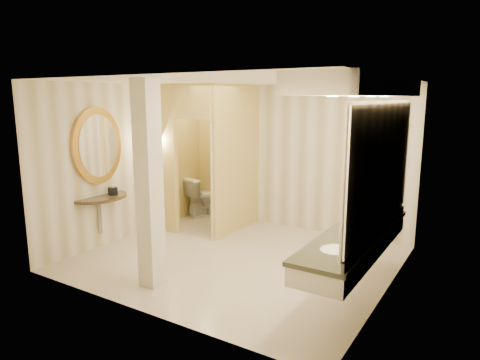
% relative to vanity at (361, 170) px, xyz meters
% --- Properties ---
extents(floor, '(4.50, 4.50, 0.00)m').
position_rel_vanity_xyz_m(floor, '(-1.98, 0.40, -1.63)').
color(floor, beige).
rests_on(floor, ground).
extents(ceiling, '(4.50, 4.50, 0.00)m').
position_rel_vanity_xyz_m(ceiling, '(-1.98, 0.40, 1.07)').
color(ceiling, white).
rests_on(ceiling, wall_back).
extents(wall_back, '(4.50, 0.02, 2.70)m').
position_rel_vanity_xyz_m(wall_back, '(-1.98, 2.40, -0.28)').
color(wall_back, beige).
rests_on(wall_back, floor).
extents(wall_front, '(4.50, 0.02, 2.70)m').
position_rel_vanity_xyz_m(wall_front, '(-1.98, -1.60, -0.28)').
color(wall_front, beige).
rests_on(wall_front, floor).
extents(wall_left, '(0.02, 4.00, 2.70)m').
position_rel_vanity_xyz_m(wall_left, '(-4.23, 0.40, -0.28)').
color(wall_left, beige).
rests_on(wall_left, floor).
extents(wall_right, '(0.02, 4.00, 2.70)m').
position_rel_vanity_xyz_m(wall_right, '(0.27, 0.40, -0.28)').
color(wall_right, beige).
rests_on(wall_right, floor).
extents(toilet_closet, '(1.50, 1.55, 2.70)m').
position_rel_vanity_xyz_m(toilet_closet, '(-3.10, 1.37, -0.24)').
color(toilet_closet, '#F3DF7F').
rests_on(toilet_closet, floor).
extents(wall_sconce, '(0.14, 0.14, 0.42)m').
position_rel_vanity_xyz_m(wall_sconce, '(-3.90, 0.83, 0.10)').
color(wall_sconce, gold).
rests_on(wall_sconce, toilet_closet).
extents(vanity, '(0.75, 2.80, 2.09)m').
position_rel_vanity_xyz_m(vanity, '(0.00, 0.00, 0.00)').
color(vanity, beige).
rests_on(vanity, floor).
extents(console_shelf, '(0.96, 0.96, 1.93)m').
position_rel_vanity_xyz_m(console_shelf, '(-4.19, -0.31, -0.29)').
color(console_shelf, black).
rests_on(console_shelf, floor).
extents(pillar, '(0.26, 0.26, 2.70)m').
position_rel_vanity_xyz_m(pillar, '(-2.43, -0.98, -0.28)').
color(pillar, beige).
rests_on(pillar, floor).
extents(tissue_box, '(0.17, 0.17, 0.13)m').
position_rel_vanity_xyz_m(tissue_box, '(-4.05, -0.16, -0.69)').
color(tissue_box, black).
rests_on(tissue_box, console_shelf).
extents(toilet, '(0.66, 0.91, 0.83)m').
position_rel_vanity_xyz_m(toilet, '(-3.93, 2.15, -1.22)').
color(toilet, white).
rests_on(toilet, floor).
extents(soap_bottle_a, '(0.07, 0.07, 0.15)m').
position_rel_vanity_xyz_m(soap_bottle_a, '(-0.10, 0.37, -0.68)').
color(soap_bottle_a, beige).
rests_on(soap_bottle_a, vanity).
extents(soap_bottle_b, '(0.10, 0.10, 0.11)m').
position_rel_vanity_xyz_m(soap_bottle_b, '(-0.01, -0.00, -0.70)').
color(soap_bottle_b, silver).
rests_on(soap_bottle_b, vanity).
extents(soap_bottle_c, '(0.10, 0.10, 0.22)m').
position_rel_vanity_xyz_m(soap_bottle_c, '(-0.08, 0.17, -0.64)').
color(soap_bottle_c, '#C6B28C').
rests_on(soap_bottle_c, vanity).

